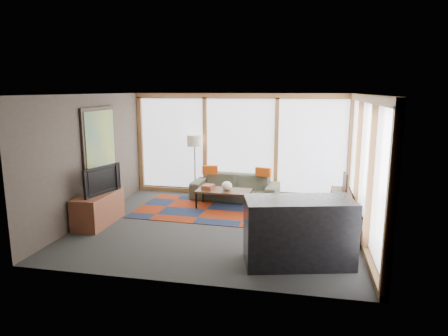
% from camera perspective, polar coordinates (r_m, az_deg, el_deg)
% --- Properties ---
extents(ground, '(5.50, 5.50, 0.00)m').
position_cam_1_polar(ground, '(8.12, -0.57, -8.18)').
color(ground, '#2A2928').
rests_on(ground, ground).
extents(room_envelope, '(5.52, 5.02, 2.62)m').
position_cam_1_polar(room_envelope, '(8.21, 3.61, 3.10)').
color(room_envelope, '#3D352B').
rests_on(room_envelope, ground).
extents(rug, '(3.17, 2.11, 0.01)m').
position_cam_1_polar(rug, '(9.13, -2.57, -5.94)').
color(rug, maroon).
rests_on(rug, ground).
extents(sofa, '(2.19, 1.01, 0.62)m').
position_cam_1_polar(sofa, '(9.87, 1.59, -2.79)').
color(sofa, '#3E3E2F').
rests_on(sofa, ground).
extents(pillow_left, '(0.39, 0.17, 0.21)m').
position_cam_1_polar(pillow_left, '(9.94, -2.01, -0.25)').
color(pillow_left, '#B1410C').
rests_on(pillow_left, sofa).
extents(pillow_right, '(0.40, 0.21, 0.21)m').
position_cam_1_polar(pillow_right, '(9.71, 5.63, -0.57)').
color(pillow_right, '#B1410C').
rests_on(pillow_right, sofa).
extents(floor_lamp, '(0.39, 0.39, 1.55)m').
position_cam_1_polar(floor_lamp, '(10.25, -4.18, 0.38)').
color(floor_lamp, '#31241A').
rests_on(floor_lamp, ground).
extents(coffee_table, '(1.27, 0.67, 0.42)m').
position_cam_1_polar(coffee_table, '(9.25, -0.01, -4.40)').
color(coffee_table, '#33180F').
rests_on(coffee_table, ground).
extents(book_stack, '(0.27, 0.32, 0.10)m').
position_cam_1_polar(book_stack, '(9.29, -2.30, -2.71)').
color(book_stack, brown).
rests_on(book_stack, coffee_table).
extents(vase, '(0.24, 0.24, 0.21)m').
position_cam_1_polar(vase, '(9.15, 0.41, -2.56)').
color(vase, silver).
rests_on(vase, coffee_table).
extents(bookshelf, '(0.41, 2.23, 0.56)m').
position_cam_1_polar(bookshelf, '(8.31, 16.78, -6.20)').
color(bookshelf, '#33180F').
rests_on(bookshelf, ground).
extents(bowl_a, '(0.22, 0.22, 0.10)m').
position_cam_1_polar(bowl_a, '(7.67, 17.08, -5.10)').
color(bowl_a, black).
rests_on(bowl_a, bookshelf).
extents(bowl_b, '(0.19, 0.19, 0.09)m').
position_cam_1_polar(bowl_b, '(8.07, 17.35, -4.36)').
color(bowl_b, black).
rests_on(bowl_b, bookshelf).
extents(shelf_picture, '(0.08, 0.30, 0.39)m').
position_cam_1_polar(shelf_picture, '(8.88, 16.93, -1.92)').
color(shelf_picture, black).
rests_on(shelf_picture, bookshelf).
extents(tv_console, '(0.53, 1.27, 0.63)m').
position_cam_1_polar(tv_console, '(8.51, -17.49, -5.56)').
color(tv_console, brown).
rests_on(tv_console, ground).
extents(television, '(0.38, 0.99, 0.57)m').
position_cam_1_polar(television, '(8.36, -17.46, -1.60)').
color(television, black).
rests_on(television, tv_console).
extents(bar_counter, '(1.79, 1.14, 1.04)m').
position_cam_1_polar(bar_counter, '(6.36, 10.60, -8.94)').
color(bar_counter, black).
rests_on(bar_counter, ground).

